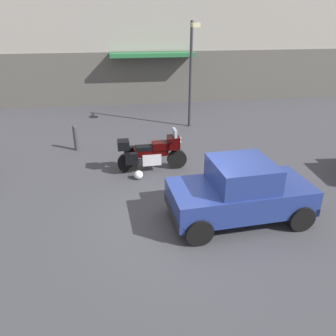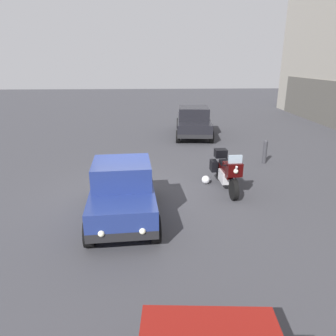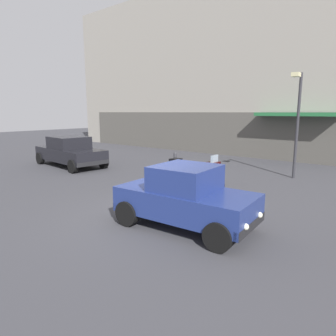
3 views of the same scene
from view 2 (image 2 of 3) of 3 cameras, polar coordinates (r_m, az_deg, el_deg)
name	(u,v)px [view 2 (image 2 of 3)]	position (r m, az deg, el deg)	size (l,w,h in m)	color
ground_plane	(133,200)	(9.47, -6.36, -5.82)	(80.00, 80.00, 0.00)	#38383D
motorcycle	(227,170)	(10.19, 10.69, -0.45)	(2.26, 0.77, 1.36)	black
helmet	(206,180)	(10.66, 6.91, -2.13)	(0.28, 0.28, 0.28)	silver
car_sedan_far	(194,121)	(17.65, 4.68, 8.52)	(4.68, 2.27, 1.56)	black
car_compact_side	(123,191)	(8.17, -8.25, -4.13)	(3.56, 1.91, 1.56)	navy
bollard_curbside	(265,151)	(13.22, 17.29, 3.00)	(0.16, 0.16, 0.97)	#333338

